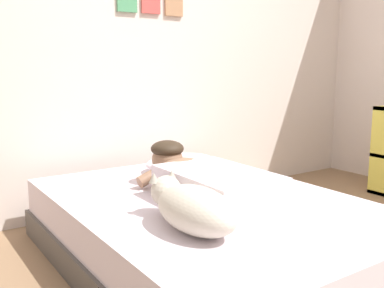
# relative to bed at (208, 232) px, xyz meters

# --- Properties ---
(ground_plane) EXTENTS (12.78, 12.78, 0.00)m
(ground_plane) POSITION_rel_bed_xyz_m (0.31, -0.52, -0.18)
(ground_plane) COLOR #8C6B4C
(back_wall) EXTENTS (4.39, 0.12, 2.50)m
(back_wall) POSITION_rel_bed_xyz_m (0.31, 1.22, 1.07)
(back_wall) COLOR silver
(back_wall) RESTS_ON ground
(bed) EXTENTS (1.45, 2.04, 0.37)m
(bed) POSITION_rel_bed_xyz_m (0.00, 0.00, 0.00)
(bed) COLOR #4C4742
(bed) RESTS_ON ground
(pillow) EXTENTS (0.52, 0.32, 0.11)m
(pillow) POSITION_rel_bed_xyz_m (0.25, 0.67, 0.24)
(pillow) COLOR silver
(pillow) RESTS_ON bed
(person_lying) EXTENTS (0.43, 0.92, 0.27)m
(person_lying) POSITION_rel_bed_xyz_m (-0.02, 0.04, 0.29)
(person_lying) COLOR silver
(person_lying) RESTS_ON bed
(dog) EXTENTS (0.26, 0.57, 0.21)m
(dog) POSITION_rel_bed_xyz_m (-0.33, -0.33, 0.29)
(dog) COLOR beige
(dog) RESTS_ON bed
(coffee_cup) EXTENTS (0.12, 0.09, 0.07)m
(coffee_cup) POSITION_rel_bed_xyz_m (0.15, 0.46, 0.22)
(coffee_cup) COLOR #D84C47
(coffee_cup) RESTS_ON bed
(cell_phone) EXTENTS (0.07, 0.14, 0.01)m
(cell_phone) POSITION_rel_bed_xyz_m (-0.19, -0.15, 0.19)
(cell_phone) COLOR black
(cell_phone) RESTS_ON bed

